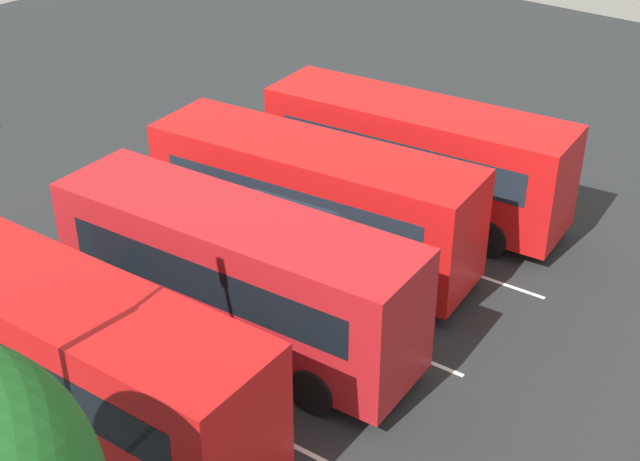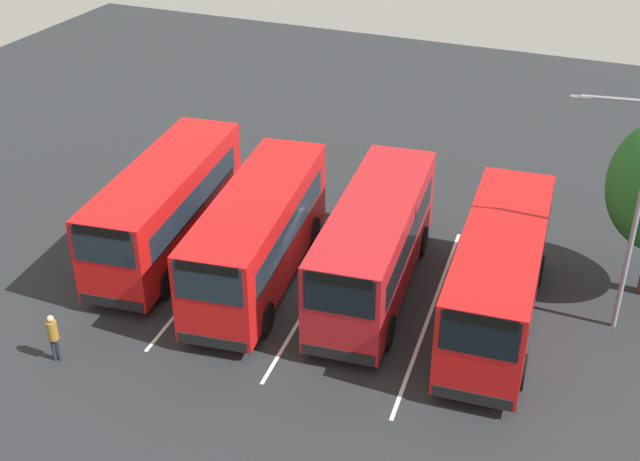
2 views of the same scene
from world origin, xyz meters
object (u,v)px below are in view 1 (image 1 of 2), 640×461
at_px(bus_far_left, 415,155).
at_px(bus_far_right, 74,356).
at_px(bus_center_right, 234,272).
at_px(pedestrian, 238,127).
at_px(bus_center_left, 312,199).

relative_size(bus_far_left, bus_far_right, 1.01).
bearing_deg(bus_center_right, pedestrian, -52.37).
xyz_separation_m(bus_far_left, bus_center_left, (0.59, 4.03, 0.00)).
xyz_separation_m(bus_center_left, bus_far_right, (-0.59, 8.16, 0.00)).
distance_m(bus_center_left, bus_far_right, 8.18).
xyz_separation_m(bus_far_left, bus_center_right, (-0.33, 7.93, 0.00)).
bearing_deg(bus_center_right, bus_far_right, 79.42).
bearing_deg(bus_center_right, bus_center_left, -82.70).
bearing_deg(bus_far_right, bus_far_left, -94.53).
distance_m(bus_center_right, pedestrian, 10.62).
bearing_deg(bus_far_right, pedestrian, -64.17).
bearing_deg(bus_center_left, pedestrian, -38.34).
relative_size(bus_far_left, pedestrian, 5.66).
relative_size(bus_center_left, bus_center_right, 1.00).
bearing_deg(pedestrian, bus_center_left, -50.89).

